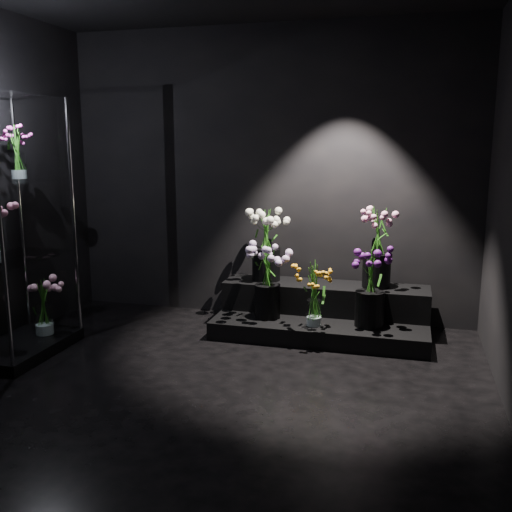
% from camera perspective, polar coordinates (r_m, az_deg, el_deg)
% --- Properties ---
extents(floor, '(4.00, 4.00, 0.00)m').
position_cam_1_polar(floor, '(4.03, -5.86, -13.93)').
color(floor, black).
rests_on(floor, ground).
extents(wall_back, '(4.00, 0.00, 4.00)m').
position_cam_1_polar(wall_back, '(5.56, 1.25, 8.07)').
color(wall_back, black).
rests_on(wall_back, floor).
extents(display_riser, '(1.89, 0.84, 0.42)m').
position_cam_1_polar(display_riser, '(5.30, 6.69, -5.67)').
color(display_riser, black).
rests_on(display_riser, floor).
extents(display_case, '(0.57, 0.94, 2.08)m').
position_cam_1_polar(display_case, '(4.91, -23.18, 2.49)').
color(display_case, black).
rests_on(display_case, floor).
extents(bouquet_orange_bells, '(0.32, 0.32, 0.56)m').
position_cam_1_polar(bouquet_orange_bells, '(4.90, 5.85, -3.74)').
color(bouquet_orange_bells, white).
rests_on(bouquet_orange_bells, display_riser).
extents(bouquet_lilac, '(0.50, 0.50, 0.66)m').
position_cam_1_polar(bouquet_lilac, '(5.09, 1.17, -1.93)').
color(bouquet_lilac, black).
rests_on(bouquet_lilac, display_riser).
extents(bouquet_purple, '(0.35, 0.35, 0.66)m').
position_cam_1_polar(bouquet_purple, '(4.95, 11.37, -2.90)').
color(bouquet_purple, black).
rests_on(bouquet_purple, display_riser).
extents(bouquet_cream_roses, '(0.51, 0.51, 0.68)m').
position_cam_1_polar(bouquet_cream_roses, '(5.38, 1.04, 1.65)').
color(bouquet_cream_roses, black).
rests_on(bouquet_cream_roses, display_riser).
extents(bouquet_pink_roses, '(0.41, 0.41, 0.72)m').
position_cam_1_polar(bouquet_pink_roses, '(5.23, 12.06, 1.18)').
color(bouquet_pink_roses, black).
rests_on(bouquet_pink_roses, display_riser).
extents(bouquet_case_magenta, '(0.28, 0.28, 0.41)m').
position_cam_1_polar(bouquet_case_magenta, '(5.02, -22.75, 9.51)').
color(bouquet_case_magenta, white).
rests_on(bouquet_case_magenta, display_case).
extents(bouquet_case_base_pink, '(0.38, 0.38, 0.49)m').
position_cam_1_polar(bouquet_case_base_pink, '(5.19, -20.53, -4.65)').
color(bouquet_case_base_pink, white).
rests_on(bouquet_case_base_pink, display_case).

